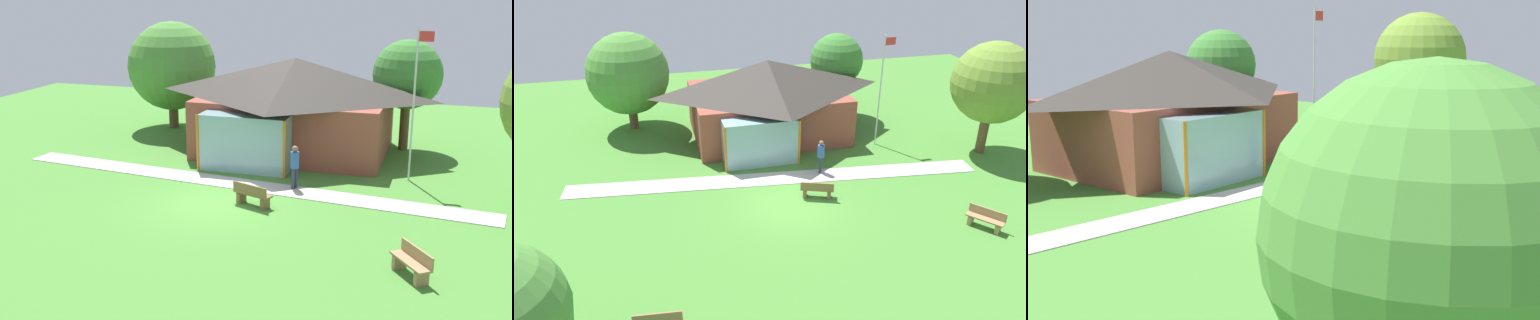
{
  "view_description": "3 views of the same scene",
  "coord_description": "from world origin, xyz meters",
  "views": [
    {
      "loc": [
        7.99,
        -20.14,
        7.9
      ],
      "look_at": [
        0.87,
        2.1,
        1.16
      ],
      "focal_mm": 44.14,
      "sensor_mm": 36.0,
      "label": 1
    },
    {
      "loc": [
        -5.54,
        -18.23,
        11.59
      ],
      "look_at": [
        -0.52,
        1.56,
        1.49
      ],
      "focal_mm": 34.74,
      "sensor_mm": 36.0,
      "label": 2
    },
    {
      "loc": [
        -15.75,
        -10.96,
        5.22
      ],
      "look_at": [
        -0.15,
        1.41,
        1.14
      ],
      "focal_mm": 44.79,
      "sensor_mm": 36.0,
      "label": 3
    }
  ],
  "objects": [
    {
      "name": "ground_plane",
      "position": [
        0.0,
        0.0,
        0.0
      ],
      "size": [
        44.0,
        44.0,
        0.0
      ],
      "primitive_type": "plane",
      "color": "#478433"
    },
    {
      "name": "tree_east_hedge",
      "position": [
        11.57,
        2.67,
        3.89
      ],
      "size": [
        4.22,
        4.22,
        6.02
      ],
      "color": "brown",
      "rests_on": "ground_plane"
    },
    {
      "name": "pavilion",
      "position": [
        0.88,
        7.78,
        2.31
      ],
      "size": [
        9.47,
        7.83,
        4.43
      ],
      "color": "brown",
      "rests_on": "ground_plane"
    },
    {
      "name": "footpath",
      "position": [
        0.0,
        2.4,
        0.01
      ],
      "size": [
        20.12,
        3.47,
        0.03
      ],
      "primitive_type": "cube",
      "rotation": [
        0.0,
        0.0,
        -0.11
      ],
      "color": "#BCB7B2",
      "rests_on": "ground_plane"
    },
    {
      "name": "tree_lawn_corner",
      "position": [
        -9.75,
        -8.18,
        3.1
      ],
      "size": [
        3.69,
        3.69,
        4.96
      ],
      "color": "brown",
      "rests_on": "ground_plane"
    },
    {
      "name": "bench_rear_near_path",
      "position": [
        1.34,
        0.18,
        0.4
      ],
      "size": [
        1.56,
        0.95,
        0.84
      ],
      "rotation": [
        0.0,
        0.0,
        5.92
      ],
      "color": "brown",
      "rests_on": "ground_plane"
    },
    {
      "name": "bench_front_left",
      "position": [
        -6.06,
        -6.3,
        0.4
      ],
      "size": [
        1.54,
        0.59,
        0.84
      ],
      "rotation": [
        0.0,
        0.0,
        6.18
      ],
      "color": "olive",
      "rests_on": "ground_plane"
    },
    {
      "name": "flagpole",
      "position": [
        6.5,
        5.02,
        3.36
      ],
      "size": [
        0.64,
        0.08,
        6.14
      ],
      "color": "silver",
      "rests_on": "ground_plane"
    },
    {
      "name": "bench_lawn_far_right",
      "position": [
        7.26,
        -3.8,
        0.4
      ],
      "size": [
        1.25,
        1.46,
        0.84
      ],
      "rotation": [
        0.0,
        0.0,
        2.21
      ],
      "color": "#9E7A51",
      "rests_on": "ground_plane"
    },
    {
      "name": "visitor_on_path",
      "position": [
        2.31,
        2.51,
        1.02
      ],
      "size": [
        0.34,
        0.34,
        1.74
      ],
      "rotation": [
        0.0,
        0.0,
        1.2
      ],
      "color": "#2D3347",
      "rests_on": "ground_plane"
    },
    {
      "name": "tree_behind_pavilion_right",
      "position": [
        5.81,
        9.87,
        3.58
      ],
      "size": [
        3.24,
        3.24,
        5.23
      ],
      "color": "brown",
      "rests_on": "ground_plane"
    }
  ]
}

